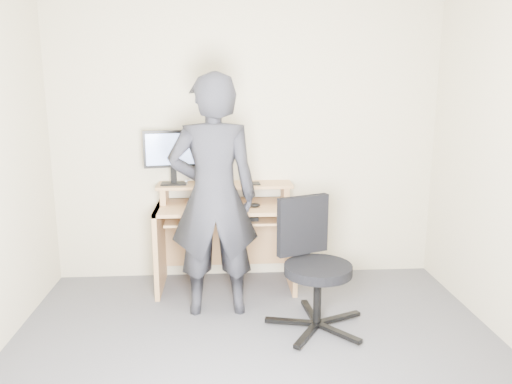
{
  "coord_description": "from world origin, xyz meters",
  "views": [
    {
      "loc": [
        -0.22,
        -2.77,
        1.79
      ],
      "look_at": [
        0.04,
        1.05,
        0.95
      ],
      "focal_mm": 35.0,
      "sensor_mm": 36.0,
      "label": 1
    }
  ],
  "objects": [
    {
      "name": "travel_mug",
      "position": [
        -0.17,
        1.61,
        1.0
      ],
      "size": [
        0.09,
        0.09,
        0.18
      ],
      "primitive_type": "cylinder",
      "rotation": [
        0.0,
        0.0,
        -0.18
      ],
      "color": "#BCBDC1",
      "rests_on": "desk"
    },
    {
      "name": "external_drive",
      "position": [
        -0.37,
        1.64,
        1.01
      ],
      "size": [
        0.1,
        0.14,
        0.2
      ],
      "primitive_type": "cube",
      "rotation": [
        0.0,
        0.0,
        0.22
      ],
      "color": "black",
      "rests_on": "desk"
    },
    {
      "name": "desk",
      "position": [
        -0.2,
        1.53,
        0.55
      ],
      "size": [
        1.2,
        0.6,
        0.91
      ],
      "color": "tan",
      "rests_on": "ground"
    },
    {
      "name": "back_wall",
      "position": [
        0.0,
        1.75,
        1.25
      ],
      "size": [
        3.5,
        0.02,
        2.5
      ],
      "primitive_type": "cube",
      "color": "beige",
      "rests_on": "ground"
    },
    {
      "name": "smartphone",
      "position": [
        0.07,
        1.57,
        0.92
      ],
      "size": [
        0.08,
        0.13,
        0.01
      ],
      "primitive_type": "cube",
      "rotation": [
        0.0,
        0.0,
        0.06
      ],
      "color": "black",
      "rests_on": "desk"
    },
    {
      "name": "mouse",
      "position": [
        0.05,
        1.35,
        0.77
      ],
      "size": [
        0.1,
        0.07,
        0.04
      ],
      "primitive_type": "ellipsoid",
      "rotation": [
        0.0,
        0.0,
        -0.1
      ],
      "color": "black",
      "rests_on": "desk"
    },
    {
      "name": "keyboard",
      "position": [
        -0.14,
        1.36,
        0.67
      ],
      "size": [
        0.47,
        0.22,
        0.03
      ],
      "primitive_type": "cube",
      "rotation": [
        0.0,
        0.0,
        -0.09
      ],
      "color": "black",
      "rests_on": "desk"
    },
    {
      "name": "monitor",
      "position": [
        -0.65,
        1.59,
        1.2
      ],
      "size": [
        0.5,
        0.14,
        0.48
      ],
      "rotation": [
        0.0,
        0.0,
        0.2
      ],
      "color": "black",
      "rests_on": "desk"
    },
    {
      "name": "office_chair",
      "position": [
        0.43,
        0.67,
        0.52
      ],
      "size": [
        0.75,
        0.73,
        0.94
      ],
      "rotation": [
        0.0,
        0.0,
        0.4
      ],
      "color": "black",
      "rests_on": "ground"
    },
    {
      "name": "person",
      "position": [
        -0.29,
        0.96,
        0.94
      ],
      "size": [
        0.7,
        0.48,
        1.87
      ],
      "primitive_type": "imported",
      "rotation": [
        0.0,
        0.0,
        3.18
      ],
      "color": "black",
      "rests_on": "ground"
    },
    {
      "name": "headphones",
      "position": [
        -0.48,
        1.65,
        0.92
      ],
      "size": [
        0.18,
        0.18,
        0.06
      ],
      "primitive_type": "torus",
      "rotation": [
        0.26,
        0.0,
        -0.17
      ],
      "color": "silver",
      "rests_on": "desk"
    },
    {
      "name": "charger",
      "position": [
        -0.31,
        1.52,
        0.93
      ],
      "size": [
        0.05,
        0.05,
        0.03
      ],
      "primitive_type": "cube",
      "rotation": [
        0.0,
        0.0,
        0.21
      ],
      "color": "black",
      "rests_on": "desk"
    },
    {
      "name": "ground",
      "position": [
        0.0,
        0.0,
        0.0
      ],
      "size": [
        3.5,
        3.5,
        0.0
      ],
      "primitive_type": "plane",
      "color": "#5A5A60",
      "rests_on": "ground"
    }
  ]
}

